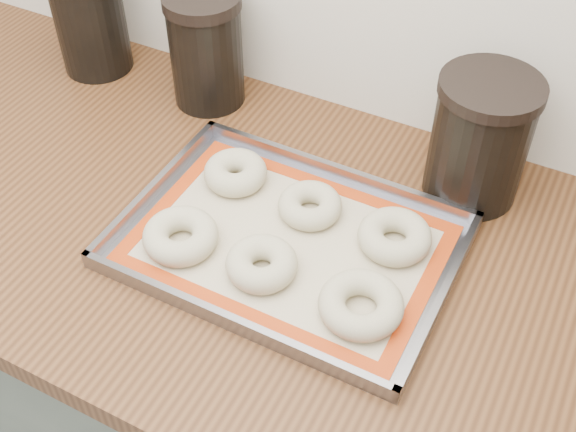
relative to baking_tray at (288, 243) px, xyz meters
The scene contains 13 objects.
cabinet 0.49m from the baking_tray, behind, with size 3.00×0.65×0.86m, color #5D695C.
countertop 0.11m from the baking_tray, behind, with size 3.06×0.68×0.04m, color brown.
baking_tray is the anchor object (origin of this frame).
baking_mat 0.00m from the baking_tray, 88.21° to the left, with size 0.42×0.29×0.00m.
bagel_front_left 0.15m from the baking_tray, 151.89° to the right, with size 0.11×0.11×0.04m, color beige.
bagel_front_mid 0.07m from the baking_tray, 96.19° to the right, with size 0.10×0.10×0.04m, color beige.
bagel_front_right 0.15m from the baking_tray, 25.28° to the right, with size 0.11×0.11×0.04m, color beige.
bagel_back_left 0.15m from the baking_tray, 148.94° to the left, with size 0.10×0.10×0.04m, color beige.
bagel_back_mid 0.07m from the baking_tray, 89.30° to the left, with size 0.09×0.09×0.03m, color beige.
bagel_back_right 0.15m from the baking_tray, 26.18° to the left, with size 0.10×0.10×0.04m, color beige.
canister_left 0.58m from the baking_tray, 154.91° to the left, with size 0.13×0.13×0.21m.
canister_mid 0.39m from the baking_tray, 138.45° to the left, with size 0.13×0.13×0.20m.
canister_right 0.31m from the baking_tray, 50.12° to the left, with size 0.15×0.15×0.20m.
Camera 1 is at (0.42, 1.05, 1.65)m, focal length 45.00 mm.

